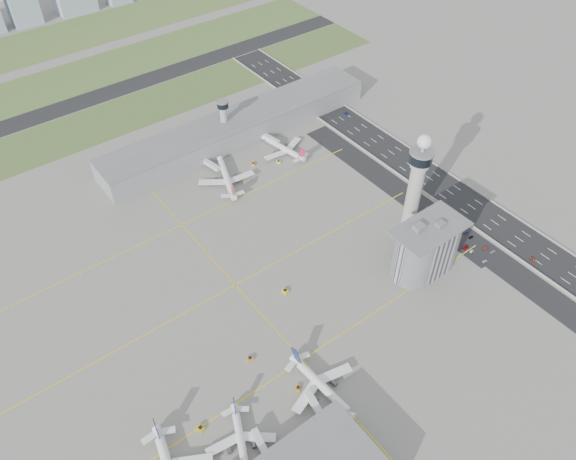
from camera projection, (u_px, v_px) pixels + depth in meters
ground at (326, 285)px, 309.43m from camera, size 1000.00×1000.00×0.00m
grass_strip_0 at (118, 117)px, 429.39m from camera, size 480.00×50.00×0.08m
grass_strip_1 at (80, 77)px, 472.26m from camera, size 480.00×60.00×0.08m
grass_strip_2 at (46, 43)px, 517.99m from camera, size 480.00×70.00×0.08m
runway at (98, 96)px, 450.53m from camera, size 480.00×22.00×0.10m
highway at (464, 202)px, 358.91m from camera, size 28.00×500.00×0.10m
barrier_left at (450, 210)px, 352.50m from camera, size 0.60×500.00×1.20m
barrier_right at (479, 193)px, 364.55m from camera, size 0.60×500.00×1.20m
landside_road at (450, 227)px, 342.44m from camera, size 18.00×260.00×0.08m
parking_lot at (463, 239)px, 334.71m from camera, size 20.00×44.00×0.10m
taxiway_line_h_0 at (303, 360)px, 275.06m from camera, size 260.00×0.60×0.01m
taxiway_line_h_1 at (236, 285)px, 309.35m from camera, size 260.00×0.60×0.01m
taxiway_line_h_2 at (182, 225)px, 343.64m from camera, size 260.00×0.60×0.01m
taxiway_line_v at (236, 285)px, 309.35m from camera, size 0.60×260.00×0.01m
control_tower at (417, 178)px, 320.53m from camera, size 14.00×14.00×64.50m
secondary_tower at (224, 117)px, 394.95m from camera, size 8.60×8.60×31.90m
admin_building at (426, 248)px, 308.55m from camera, size 42.00×24.00×33.50m
terminal_pier at (238, 127)px, 405.73m from camera, size 210.00×32.00×15.80m
airplane_near_b at (241, 441)px, 240.17m from camera, size 43.43×46.28×10.31m
airplane_near_c at (323, 384)px, 258.87m from camera, size 39.48×45.41×11.99m
airplane_far_a at (226, 174)px, 369.42m from camera, size 51.28×55.26×12.56m
airplane_far_b at (283, 145)px, 393.41m from camera, size 41.83×46.83×11.56m
jet_bridge_near_1 at (268, 460)px, 236.84m from camera, size 5.39×14.31×5.70m
jet_bridge_near_2 at (323, 420)px, 249.75m from camera, size 5.39×14.31×5.70m
jet_bridge_far_0 at (205, 162)px, 383.75m from camera, size 5.39×14.31×5.70m
jet_bridge_far_1 at (265, 137)px, 405.27m from camera, size 5.39×14.31×5.70m
tug_0 at (200, 428)px, 248.79m from camera, size 2.76×3.73×2.03m
tug_1 at (250, 358)px, 274.56m from camera, size 3.50×2.65×1.87m
tug_2 at (298, 388)px, 263.09m from camera, size 3.68×3.63×1.78m
tug_3 at (285, 291)px, 305.00m from camera, size 3.00×3.84×2.00m
tug_4 at (253, 164)px, 385.79m from camera, size 3.80×3.79×1.85m
tug_5 at (278, 162)px, 387.65m from camera, size 3.28×3.25×1.59m
car_lot_0 at (485, 261)px, 321.38m from camera, size 3.73×1.63×1.25m
car_lot_1 at (472, 251)px, 327.09m from camera, size 3.61×1.72×1.14m
car_lot_2 at (466, 247)px, 329.36m from camera, size 4.50×2.33×1.21m
car_lot_3 at (456, 241)px, 332.78m from camera, size 4.69×2.47×1.30m
car_lot_4 at (446, 233)px, 338.06m from camera, size 3.39×1.54×1.13m
car_lot_5 at (437, 227)px, 341.37m from camera, size 3.85×1.40×1.26m
car_lot_6 at (493, 252)px, 326.76m from camera, size 4.16×2.02×1.14m
car_lot_7 at (486, 248)px, 328.98m from camera, size 4.04×1.76×1.16m
car_lot_8 at (471, 237)px, 335.29m from camera, size 3.29×1.39×1.11m
car_lot_9 at (465, 232)px, 338.27m from camera, size 3.66×1.76×1.16m
car_lot_10 at (452, 225)px, 343.07m from camera, size 4.17×2.40×1.09m
car_lot_11 at (445, 218)px, 347.23m from camera, size 4.47×2.17×1.25m
car_hw_0 at (533, 260)px, 322.03m from camera, size 2.13×3.99×1.29m
car_hw_1 at (417, 169)px, 382.25m from camera, size 2.01×4.07×1.28m
car_hw_2 at (346, 113)px, 431.69m from camera, size 2.50×4.30×1.12m
car_hw_4 at (289, 89)px, 457.49m from camera, size 1.91×3.89×1.28m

